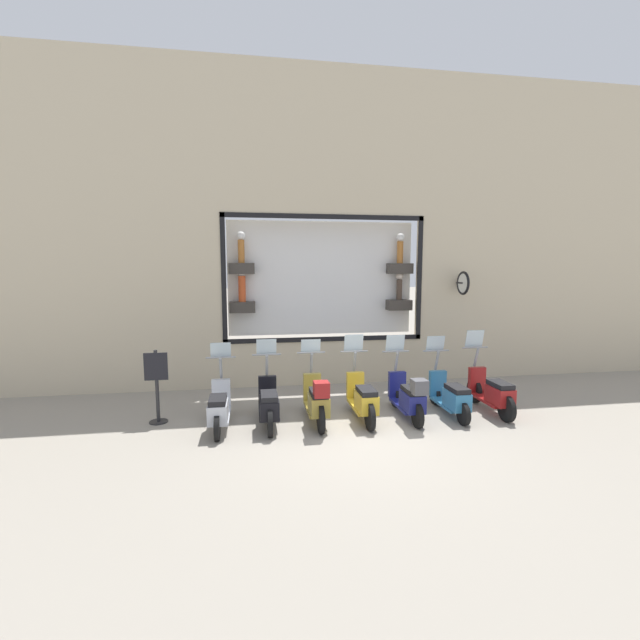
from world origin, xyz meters
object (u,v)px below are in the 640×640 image
(shop_sign_post, at_px, (157,384))
(scooter_yellow_3, at_px, (363,399))
(scooter_red_0, at_px, (492,393))
(scooter_navy_2, at_px, (409,397))
(scooter_teal_1, at_px, (451,396))
(scooter_silver_6, at_px, (219,408))
(scooter_black_5, at_px, (269,404))
(scooter_olive_4, at_px, (317,400))

(shop_sign_post, bearing_deg, scooter_yellow_3, -97.44)
(scooter_yellow_3, bearing_deg, scooter_red_0, -89.97)
(scooter_navy_2, bearing_deg, scooter_teal_1, -86.43)
(scooter_yellow_3, distance_m, scooter_silver_6, 2.84)
(scooter_yellow_3, xyz_separation_m, scooter_silver_6, (-0.01, 2.84, -0.03))
(scooter_red_0, xyz_separation_m, scooter_black_5, (-0.00, 4.73, -0.01))
(scooter_olive_4, bearing_deg, scooter_yellow_3, -86.44)
(scooter_red_0, height_order, scooter_olive_4, scooter_red_0)
(scooter_black_5, bearing_deg, scooter_red_0, -89.95)
(scooter_navy_2, relative_size, scooter_silver_6, 1.00)
(scooter_teal_1, relative_size, scooter_navy_2, 1.00)
(scooter_red_0, distance_m, scooter_black_5, 4.73)
(scooter_silver_6, relative_size, shop_sign_post, 1.22)
(scooter_red_0, bearing_deg, scooter_silver_6, 90.10)
(scooter_teal_1, xyz_separation_m, scooter_silver_6, (0.00, 4.73, 0.00))
(scooter_olive_4, bearing_deg, scooter_teal_1, -89.00)
(scooter_teal_1, bearing_deg, scooter_olive_4, 91.00)
(scooter_navy_2, bearing_deg, scooter_olive_4, 89.72)
(scooter_teal_1, distance_m, scooter_olive_4, 2.84)
(scooter_red_0, height_order, scooter_teal_1, scooter_red_0)
(scooter_olive_4, relative_size, scooter_silver_6, 1.01)
(scooter_navy_2, xyz_separation_m, shop_sign_post, (0.60, 5.02, 0.31))
(scooter_red_0, bearing_deg, scooter_navy_2, 92.10)
(scooter_yellow_3, bearing_deg, scooter_silver_6, 90.18)
(scooter_olive_4, relative_size, scooter_black_5, 1.00)
(scooter_red_0, bearing_deg, scooter_black_5, 90.05)
(scooter_yellow_3, xyz_separation_m, scooter_olive_4, (-0.06, 0.95, 0.04))
(scooter_teal_1, distance_m, scooter_silver_6, 4.73)
(scooter_navy_2, distance_m, scooter_black_5, 2.84)
(scooter_olive_4, bearing_deg, scooter_silver_6, 88.49)
(scooter_red_0, xyz_separation_m, scooter_silver_6, (-0.01, 5.67, -0.03))
(scooter_olive_4, height_order, scooter_silver_6, scooter_olive_4)
(scooter_red_0, height_order, scooter_silver_6, scooter_red_0)
(scooter_black_5, xyz_separation_m, shop_sign_post, (0.53, 2.18, 0.35))
(scooter_olive_4, bearing_deg, shop_sign_post, 79.30)
(scooter_teal_1, xyz_separation_m, shop_sign_post, (0.54, 5.96, 0.37))
(scooter_olive_4, height_order, shop_sign_post, scooter_olive_4)
(scooter_navy_2, relative_size, scooter_black_5, 1.00)
(scooter_navy_2, relative_size, scooter_olive_4, 0.99)
(scooter_black_5, bearing_deg, shop_sign_post, 76.23)
(scooter_teal_1, height_order, scooter_olive_4, scooter_teal_1)
(scooter_red_0, xyz_separation_m, scooter_navy_2, (-0.07, 1.89, 0.02))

